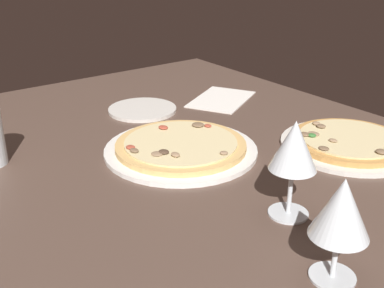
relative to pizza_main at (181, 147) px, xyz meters
The scene contains 7 objects.
dining_table 7.58cm from the pizza_main, behind, with size 150.00×110.00×4.00cm, color brown.
pizza_main is the anchor object (origin of this frame).
pizza_side 38.18cm from the pizza_main, 122.75° to the right, with size 30.71×30.71×3.38cm.
wine_glass_far 34.20cm from the pizza_main, behind, with size 8.06×8.06×17.29cm.
wine_glass_near 49.31cm from the pizza_main, behind, with size 8.24×8.24×15.76cm.
side_plate 29.36cm from the pizza_main, 14.47° to the right, with size 18.55×18.55×0.90cm, color silver.
paper_menu 38.64cm from the pizza_main, 53.26° to the right, with size 14.22×21.44×0.30cm, color white.
Camera 1 is at (-73.61, 57.80, 48.63)cm, focal length 45.50 mm.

